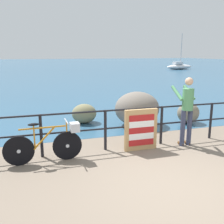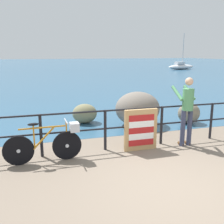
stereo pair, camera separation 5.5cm
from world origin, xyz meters
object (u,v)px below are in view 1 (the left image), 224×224
at_px(sailboat, 179,66).
at_px(person_at_railing, 187,108).
at_px(breakwater_boulder_left, 84,114).
at_px(breakwater_boulder_main, 137,109).
at_px(breakwater_boulder_right, 188,113).
at_px(folded_deckchair_stack, 141,130).
at_px(bicycle, 50,142).

bearing_deg(sailboat, person_at_railing, -132.81).
distance_m(person_at_railing, breakwater_boulder_left, 3.68).
relative_size(person_at_railing, breakwater_boulder_main, 1.20).
distance_m(breakwater_boulder_right, sailboat, 29.42).
relative_size(person_at_railing, breakwater_boulder_right, 2.34).
relative_size(folded_deckchair_stack, breakwater_boulder_main, 0.70).
bearing_deg(bicycle, person_at_railing, -0.44).
bearing_deg(sailboat, breakwater_boulder_left, -139.06).
bearing_deg(breakwater_boulder_left, person_at_railing, -54.27).
xyz_separation_m(folded_deckchair_stack, breakwater_boulder_right, (2.56, 1.86, -0.17)).
xyz_separation_m(bicycle, breakwater_boulder_right, (4.75, 1.95, -0.11)).
relative_size(bicycle, person_at_railing, 0.96).
bearing_deg(sailboat, breakwater_boulder_main, -135.70).
distance_m(breakwater_boulder_main, breakwater_boulder_right, 1.81).
bearing_deg(breakwater_boulder_right, person_at_railing, -124.70).
bearing_deg(bicycle, sailboat, 52.69).
bearing_deg(folded_deckchair_stack, breakwater_boulder_left, 106.48).
bearing_deg(bicycle, breakwater_boulder_main, 35.43).
xyz_separation_m(breakwater_boulder_main, sailboat, (16.69, 25.07, -0.14)).
relative_size(person_at_railing, folded_deckchair_stack, 1.71).
bearing_deg(folded_deckchair_stack, breakwater_boulder_main, 70.06).
relative_size(breakwater_boulder_main, sailboat, 0.30).
distance_m(bicycle, person_at_railing, 3.49).
bearing_deg(breakwater_boulder_main, person_at_railing, -77.77).
height_order(breakwater_boulder_main, breakwater_boulder_right, breakwater_boulder_main).
bearing_deg(person_at_railing, folded_deckchair_stack, 88.24).
xyz_separation_m(folded_deckchair_stack, sailboat, (17.47, 27.22, -0.10)).
bearing_deg(bicycle, folded_deckchair_stack, 0.85).
relative_size(breakwater_boulder_left, sailboat, 0.17).
bearing_deg(breakwater_boulder_main, breakwater_boulder_left, 155.09).
xyz_separation_m(bicycle, person_at_railing, (3.45, 0.07, 0.53)).
distance_m(folded_deckchair_stack, breakwater_boulder_right, 3.17).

